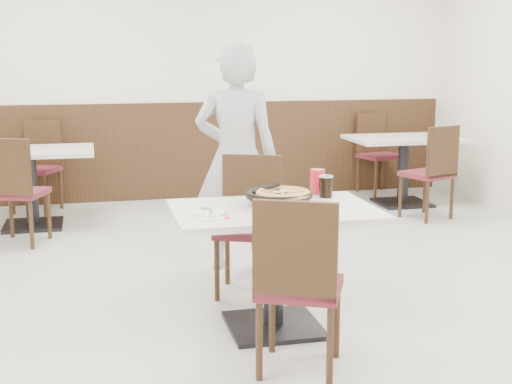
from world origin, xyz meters
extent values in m
plane|color=#ACACA7|center=(0.00, 0.00, 0.00)|extent=(7.00, 7.00, 0.00)
cube|color=white|center=(0.00, 3.50, 1.40)|extent=(6.00, 0.04, 2.80)
cube|color=black|center=(0.00, 3.48, 0.55)|extent=(5.90, 0.03, 1.10)
cylinder|color=black|center=(-0.10, -0.57, 0.77)|extent=(0.14, 0.14, 0.04)
cylinder|color=black|center=(-0.11, -0.52, 0.79)|extent=(0.38, 0.38, 0.01)
cylinder|color=tan|center=(-0.09, -0.56, 0.81)|extent=(0.30, 0.30, 0.02)
cube|color=white|center=(-0.12, -0.55, 0.84)|extent=(0.10, 0.12, 0.00)
cube|color=silver|center=(-0.56, -0.74, 0.75)|extent=(0.18, 0.18, 0.00)
cylinder|color=white|center=(-0.56, -0.68, 0.76)|extent=(0.19, 0.19, 0.01)
cube|color=white|center=(-0.55, -0.69, 0.77)|extent=(0.04, 0.15, 0.00)
cylinder|color=black|center=(0.24, -0.36, 0.81)|extent=(0.09, 0.09, 0.13)
cylinder|color=red|center=(0.23, -0.23, 0.83)|extent=(0.10, 0.10, 0.16)
imported|color=silver|center=(-0.12, 0.67, 0.87)|extent=(0.73, 0.60, 1.73)
camera|label=1|loc=(-1.20, -4.57, 1.65)|focal=50.00mm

